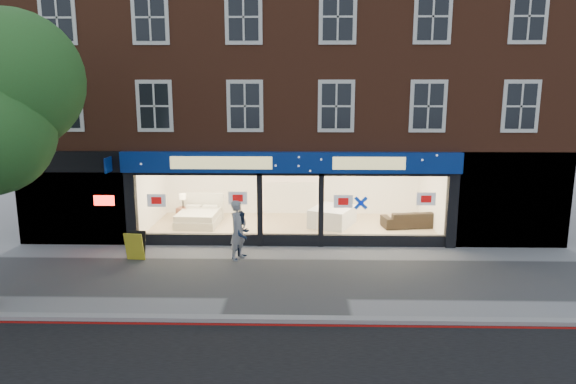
{
  "coord_description": "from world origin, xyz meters",
  "views": [
    {
      "loc": [
        0.32,
        -14.08,
        5.35
      ],
      "look_at": [
        -0.07,
        2.5,
        2.02
      ],
      "focal_mm": 32.0,
      "sensor_mm": 36.0,
      "label": 1
    }
  ],
  "objects_px": {
    "display_bed": "(199,217)",
    "pedestrian_grey": "(238,230)",
    "sofa": "(410,219)",
    "pedestrian_blue": "(241,235)",
    "a_board": "(135,246)",
    "mattress_stack": "(332,216)"
  },
  "relations": [
    {
      "from": "mattress_stack",
      "to": "sofa",
      "type": "distance_m",
      "value": 3.01
    },
    {
      "from": "a_board",
      "to": "pedestrian_blue",
      "type": "distance_m",
      "value": 3.38
    },
    {
      "from": "display_bed",
      "to": "pedestrian_grey",
      "type": "bearing_deg",
      "value": -59.85
    },
    {
      "from": "a_board",
      "to": "mattress_stack",
      "type": "bearing_deg",
      "value": 37.72
    },
    {
      "from": "display_bed",
      "to": "pedestrian_blue",
      "type": "bearing_deg",
      "value": -58.17
    },
    {
      "from": "display_bed",
      "to": "pedestrian_grey",
      "type": "height_order",
      "value": "pedestrian_grey"
    },
    {
      "from": "pedestrian_blue",
      "to": "sofa",
      "type": "bearing_deg",
      "value": -30.6
    },
    {
      "from": "display_bed",
      "to": "sofa",
      "type": "distance_m",
      "value": 8.25
    },
    {
      "from": "a_board",
      "to": "pedestrian_blue",
      "type": "bearing_deg",
      "value": 10.68
    },
    {
      "from": "pedestrian_grey",
      "to": "pedestrian_blue",
      "type": "bearing_deg",
      "value": -7.82
    },
    {
      "from": "mattress_stack",
      "to": "display_bed",
      "type": "bearing_deg",
      "value": 179.97
    },
    {
      "from": "pedestrian_grey",
      "to": "a_board",
      "type": "bearing_deg",
      "value": 121.07
    },
    {
      "from": "mattress_stack",
      "to": "pedestrian_blue",
      "type": "relative_size",
      "value": 1.43
    },
    {
      "from": "mattress_stack",
      "to": "pedestrian_grey",
      "type": "bearing_deg",
      "value": -129.9
    },
    {
      "from": "mattress_stack",
      "to": "pedestrian_grey",
      "type": "xyz_separation_m",
      "value": [
        -3.23,
        -3.87,
        0.5
      ]
    },
    {
      "from": "display_bed",
      "to": "mattress_stack",
      "type": "distance_m",
      "value": 5.25
    },
    {
      "from": "display_bed",
      "to": "mattress_stack",
      "type": "xyz_separation_m",
      "value": [
        5.25,
        -0.0,
        0.05
      ]
    },
    {
      "from": "sofa",
      "to": "pedestrian_grey",
      "type": "xyz_separation_m",
      "value": [
        -6.23,
        -3.67,
        0.54
      ]
    },
    {
      "from": "mattress_stack",
      "to": "pedestrian_blue",
      "type": "bearing_deg",
      "value": -130.01
    },
    {
      "from": "sofa",
      "to": "pedestrian_blue",
      "type": "height_order",
      "value": "pedestrian_blue"
    },
    {
      "from": "a_board",
      "to": "pedestrian_grey",
      "type": "distance_m",
      "value": 3.31
    },
    {
      "from": "mattress_stack",
      "to": "pedestrian_grey",
      "type": "distance_m",
      "value": 5.06
    }
  ]
}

